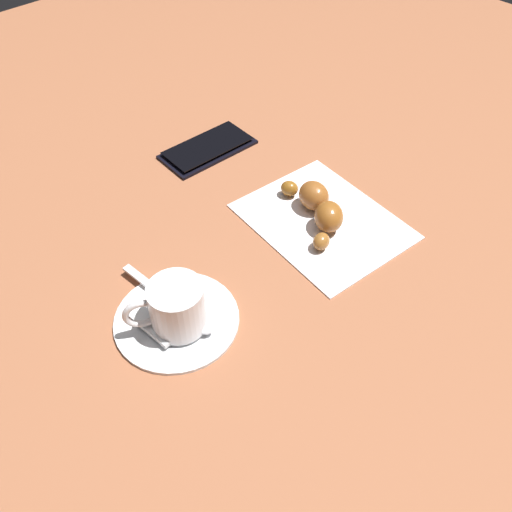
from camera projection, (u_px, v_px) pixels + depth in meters
ground_plane at (273, 268)px, 0.64m from camera, size 1.80×1.80×0.00m
saucer at (177, 319)px, 0.58m from camera, size 0.13×0.13×0.01m
espresso_cup at (176, 307)px, 0.55m from camera, size 0.08×0.06×0.06m
teaspoon at (181, 309)px, 0.58m from camera, size 0.03×0.14×0.01m
sugar_packet at (151, 324)px, 0.57m from camera, size 0.03×0.07×0.01m
napkin at (323, 221)px, 0.69m from camera, size 0.18×0.21×0.00m
croissant at (318, 206)px, 0.68m from camera, size 0.08×0.12×0.04m
cell_phone at (208, 148)px, 0.79m from camera, size 0.14×0.07×0.01m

